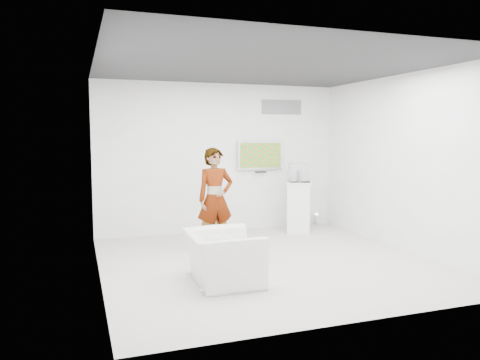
{
  "coord_description": "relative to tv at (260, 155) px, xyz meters",
  "views": [
    {
      "loc": [
        -2.75,
        -6.59,
        1.97
      ],
      "look_at": [
        -0.24,
        0.6,
        1.23
      ],
      "focal_mm": 35.0,
      "sensor_mm": 36.0,
      "label": 1
    }
  ],
  "objects": [
    {
      "name": "tv",
      "position": [
        0.0,
        0.0,
        0.0
      ],
      "size": [
        1.0,
        0.08,
        0.6
      ],
      "primitive_type": "cube",
      "color": "#BABABE",
      "rests_on": "room"
    },
    {
      "name": "console",
      "position": [
        0.6,
        -0.59,
        -0.4
      ],
      "size": [
        0.07,
        0.17,
        0.23
      ],
      "primitive_type": "cube",
      "rotation": [
        0.0,
        0.0,
        -0.09
      ],
      "color": "white",
      "rests_on": "pedestal"
    },
    {
      "name": "vitrine",
      "position": [
        0.6,
        -0.59,
        -0.33
      ],
      "size": [
        0.46,
        0.46,
        0.38
      ],
      "primitive_type": "cube",
      "rotation": [
        0.0,
        0.0,
        -0.27
      ],
      "color": "white",
      "rests_on": "pedestal"
    },
    {
      "name": "pedestal",
      "position": [
        0.6,
        -0.59,
        -1.04
      ],
      "size": [
        0.66,
        0.66,
        1.03
      ],
      "primitive_type": "cube",
      "rotation": [
        0.0,
        0.0,
        -0.43
      ],
      "color": "white",
      "rests_on": "room"
    },
    {
      "name": "armchair",
      "position": [
        -1.8,
        -3.21,
        -1.21
      ],
      "size": [
        0.96,
        1.09,
        0.69
      ],
      "primitive_type": "imported",
      "rotation": [
        0.0,
        0.0,
        1.54
      ],
      "color": "white",
      "rests_on": "room"
    },
    {
      "name": "floor_uplight",
      "position": [
        1.3,
        -0.1,
        -1.42
      ],
      "size": [
        0.19,
        0.19,
        0.26
      ],
      "primitive_type": "cylinder",
      "rotation": [
        0.0,
        0.0,
        0.16
      ],
      "color": "white",
      "rests_on": "room"
    },
    {
      "name": "room",
      "position": [
        -0.85,
        -2.45,
        -0.05
      ],
      "size": [
        5.01,
        5.01,
        3.0
      ],
      "color": "beige",
      "rests_on": "ground"
    },
    {
      "name": "person",
      "position": [
        -1.39,
        -1.42,
        -0.67
      ],
      "size": [
        0.68,
        0.48,
        1.76
      ],
      "primitive_type": "imported",
      "rotation": [
        0.0,
        0.0,
        0.09
      ],
      "color": "white",
      "rests_on": "room"
    },
    {
      "name": "wii_remote",
      "position": [
        -1.15,
        -1.25,
        0.03
      ],
      "size": [
        0.06,
        0.14,
        0.03
      ],
      "primitive_type": "cube",
      "rotation": [
        0.0,
        0.0,
        -0.24
      ],
      "color": "white",
      "rests_on": "person"
    },
    {
      "name": "logo_decal",
      "position": [
        0.5,
        0.04,
        1.0
      ],
      "size": [
        0.9,
        0.02,
        0.3
      ],
      "primitive_type": "cube",
      "color": "slate",
      "rests_on": "room"
    }
  ]
}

